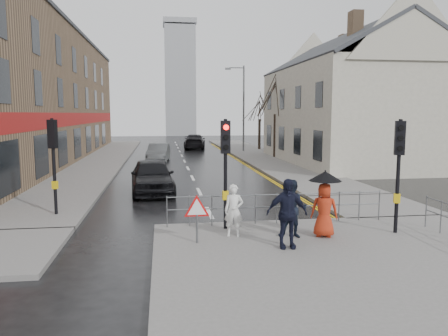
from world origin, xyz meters
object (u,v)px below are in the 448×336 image
object	(u,v)px
pedestrian_a	(234,210)
car_parked	(152,176)
pedestrian_b	(293,209)
pedestrian_with_umbrella	(325,200)
pedestrian_d	(287,213)
car_mid	(159,153)

from	to	relation	value
pedestrian_a	car_parked	distance (m)	8.49
pedestrian_b	pedestrian_with_umbrella	bearing A→B (deg)	22.38
pedestrian_d	car_parked	xyz separation A→B (m)	(-3.73, 9.39, -0.26)
pedestrian_b	car_parked	xyz separation A→B (m)	(-4.18, 8.46, -0.17)
pedestrian_d	car_mid	xyz separation A→B (m)	(-3.52, 22.91, -0.38)
pedestrian_d	car_mid	distance (m)	23.18
pedestrian_with_umbrella	car_parked	size ratio (longest dim) A/B	0.40
car_parked	car_mid	distance (m)	13.52
pedestrian_with_umbrella	car_mid	distance (m)	22.59
pedestrian_with_umbrella	car_parked	world-z (taller)	pedestrian_with_umbrella
pedestrian_b	car_mid	bearing A→B (deg)	126.59
pedestrian_a	pedestrian_b	xyz separation A→B (m)	(1.66, -0.36, 0.08)
pedestrian_b	car_mid	distance (m)	22.34
car_parked	car_mid	bearing A→B (deg)	85.17
pedestrian_a	car_parked	world-z (taller)	pedestrian_a
pedestrian_b	car_mid	world-z (taller)	pedestrian_b
pedestrian_a	car_parked	size ratio (longest dim) A/B	0.32
pedestrian_with_umbrella	car_mid	size ratio (longest dim) A/B	0.45
pedestrian_with_umbrella	car_mid	world-z (taller)	pedestrian_with_umbrella
car_mid	pedestrian_b	bearing A→B (deg)	-73.92
pedestrian_a	car_parked	xyz separation A→B (m)	(-2.52, 8.11, -0.09)
pedestrian_b	car_mid	size ratio (longest dim) A/B	0.40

